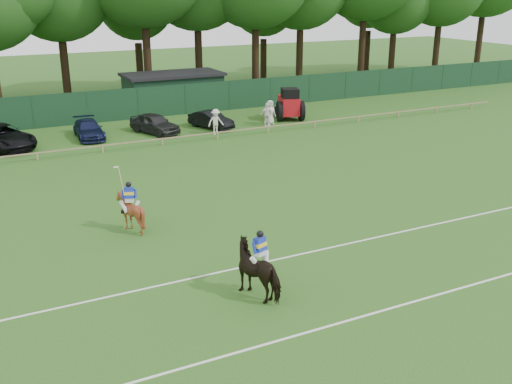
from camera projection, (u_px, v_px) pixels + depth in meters
ground at (278, 247)px, 24.55m from camera, size 160.00×160.00×0.00m
horse_dark at (260, 270)px, 20.54m from camera, size 1.76×2.44×1.88m
horse_chestnut at (130, 212)px, 26.02m from camera, size 1.81×1.91×1.67m
suv_black at (2, 137)px, 39.22m from camera, size 4.51×6.11×1.54m
sedan_navy at (89, 129)px, 41.88m from camera, size 1.95×4.39×1.25m
hatch_grey at (155, 123)px, 43.24m from camera, size 3.16×4.56×1.44m
estate_black at (211, 120)px, 44.79m from camera, size 2.61×4.05×1.26m
spectator_left at (216, 122)px, 42.96m from camera, size 1.17×0.67×1.81m
spectator_mid at (267, 115)px, 45.35m from camera, size 1.07×0.50×1.79m
spectator_right at (270, 112)px, 45.98m from camera, size 0.98×0.70×1.86m
rider_dark at (260, 248)px, 20.27m from camera, size 0.91×0.55×1.41m
rider_chestnut at (129, 196)px, 25.77m from camera, size 0.91×0.76×2.05m
pitch_lines at (324, 283)px, 21.60m from camera, size 60.00×5.10×0.01m
pitch_rail at (148, 141)px, 39.60m from camera, size 62.10×0.10×0.50m
perimeter_fence at (113, 105)px, 46.94m from camera, size 92.08×0.08×2.50m
utility_shed at (173, 90)px, 51.92m from camera, size 8.40×4.40×3.04m
tree_row at (114, 102)px, 54.95m from camera, size 96.00×12.00×21.00m
tractor at (289, 105)px, 47.56m from camera, size 2.83×3.46×2.51m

